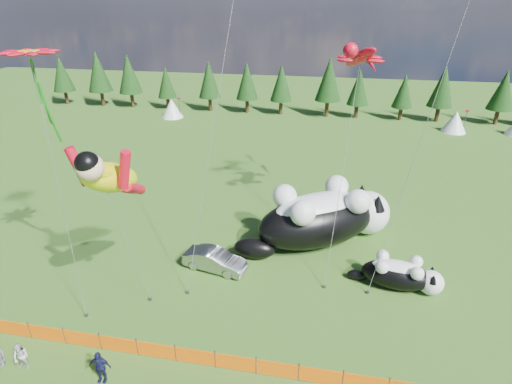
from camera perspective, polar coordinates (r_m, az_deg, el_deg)
ground at (r=23.39m, az=-6.15°, el=-17.77°), size 160.00×160.00×0.00m
safety_fence at (r=21.05m, az=-8.68°, el=-22.22°), size 22.06×0.06×1.10m
tree_line at (r=62.54m, az=5.64°, el=14.48°), size 90.00×4.00×8.00m
festival_tents at (r=58.26m, az=16.03°, el=10.17°), size 50.00×3.20×2.80m
cat_large at (r=29.00m, az=9.77°, el=-3.42°), size 10.94×8.60×4.43m
cat_small at (r=26.36m, az=20.01°, el=-10.97°), size 5.65×2.48×2.04m
car at (r=26.62m, az=-5.91°, el=-9.66°), size 4.40×2.24×1.38m
spectator_b at (r=23.31m, az=-30.53°, el=-19.66°), size 0.78×0.49×1.53m
spectator_c at (r=21.22m, az=-21.41°, el=-22.21°), size 1.08×0.63×1.75m
superhero_kite at (r=21.42m, az=-20.06°, el=1.97°), size 5.03×5.44×10.41m
gecko_kite at (r=29.78m, az=14.66°, el=18.11°), size 5.17×13.09×15.58m
flower_kite at (r=22.96m, az=-29.57°, el=16.54°), size 3.63×4.42×14.03m
diamond_kite_a at (r=23.47m, az=-3.42°, el=24.76°), size 2.47×5.63×17.52m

